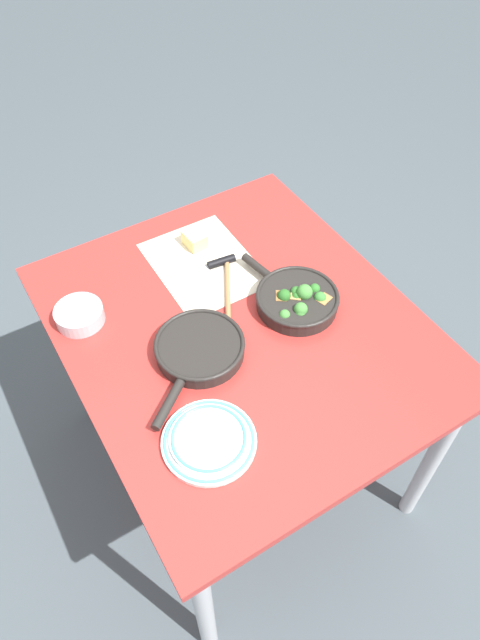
# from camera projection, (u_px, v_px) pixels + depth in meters

# --- Properties ---
(ground_plane) EXTENTS (14.00, 14.00, 0.00)m
(ground_plane) POSITION_uv_depth(u_px,v_px,m) (240.00, 456.00, 2.13)
(ground_plane) COLOR #424C51
(dining_table_red) EXTENTS (1.06, 0.91, 0.76)m
(dining_table_red) POSITION_uv_depth(u_px,v_px,m) (240.00, 346.00, 1.62)
(dining_table_red) COLOR #B72D28
(dining_table_red) RESTS_ON ground_plane
(skillet_broccoli) EXTENTS (0.34, 0.23, 0.07)m
(skillet_broccoli) POSITION_uv_depth(u_px,v_px,m) (297.00, 299.00, 1.57)
(skillet_broccoli) COLOR black
(skillet_broccoli) RESTS_ON dining_table_red
(skillet_eggs) EXTENTS (0.28, 0.33, 0.04)m
(skillet_eggs) POSITION_uv_depth(u_px,v_px,m) (199.00, 349.00, 1.47)
(skillet_eggs) COLOR black
(skillet_eggs) RESTS_ON dining_table_red
(wooden_spoon) EXTENTS (0.33, 0.20, 0.02)m
(wooden_spoon) POSITION_uv_depth(u_px,v_px,m) (228.00, 319.00, 1.55)
(wooden_spoon) COLOR #996B42
(wooden_spoon) RESTS_ON dining_table_red
(parchment_sheet) EXTENTS (0.36, 0.28, 0.00)m
(parchment_sheet) POSITION_uv_depth(u_px,v_px,m) (204.00, 264.00, 1.70)
(parchment_sheet) COLOR beige
(parchment_sheet) RESTS_ON dining_table_red
(grater_knife) EXTENTS (0.05, 0.22, 0.02)m
(grater_knife) POSITION_uv_depth(u_px,v_px,m) (211.00, 266.00, 1.68)
(grater_knife) COLOR silver
(grater_knife) RESTS_ON dining_table_red
(cheese_block) EXTENTS (0.07, 0.06, 0.05)m
(cheese_block) POSITION_uv_depth(u_px,v_px,m) (195.00, 240.00, 1.74)
(cheese_block) COLOR #EFD67A
(cheese_block) RESTS_ON dining_table_red
(dinner_plate_stack) EXTENTS (0.22, 0.22, 0.03)m
(dinner_plate_stack) POSITION_uv_depth(u_px,v_px,m) (209.00, 440.00, 1.31)
(dinner_plate_stack) COLOR white
(dinner_plate_stack) RESTS_ON dining_table_red
(prep_bowl_steel) EXTENTS (0.13, 0.13, 0.04)m
(prep_bowl_steel) POSITION_uv_depth(u_px,v_px,m) (79.00, 315.00, 1.54)
(prep_bowl_steel) COLOR #B7B7BC
(prep_bowl_steel) RESTS_ON dining_table_red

